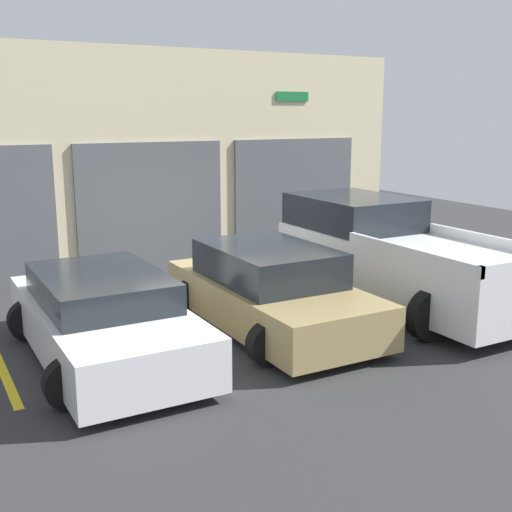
{
  "coord_description": "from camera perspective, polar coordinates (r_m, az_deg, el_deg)",
  "views": [
    {
      "loc": [
        -4.98,
        -10.44,
        3.4
      ],
      "look_at": [
        0.0,
        -1.44,
        1.1
      ],
      "focal_mm": 45.0,
      "sensor_mm": 36.0,
      "label": 1
    }
  ],
  "objects": [
    {
      "name": "parking_stripe_far_left",
      "position": [
        9.2,
        -21.37,
        -9.96
      ],
      "size": [
        0.12,
        2.2,
        0.01
      ],
      "primitive_type": "cube",
      "color": "gold",
      "rests_on": "ground"
    },
    {
      "name": "ground_plane",
      "position": [
        12.06,
        -3.32,
        -3.8
      ],
      "size": [
        28.0,
        28.0,
        0.0
      ],
      "primitive_type": "plane",
      "color": "#2D2D30"
    },
    {
      "name": "parking_stripe_left",
      "position": [
        9.85,
        -5.52,
        -7.63
      ],
      "size": [
        0.12,
        2.2,
        0.01
      ],
      "primitive_type": "cube",
      "color": "gold",
      "rests_on": "ground"
    },
    {
      "name": "shophouse_building",
      "position": [
        14.63,
        -9.11,
        8.27
      ],
      "size": [
        12.48,
        0.68,
        4.79
      ],
      "color": "beige",
      "rests_on": "ground"
    },
    {
      "name": "sedan_white",
      "position": [
        9.26,
        -13.37,
        -5.41
      ],
      "size": [
        2.23,
        4.31,
        1.23
      ],
      "color": "white",
      "rests_on": "ground"
    },
    {
      "name": "parking_stripe_right",
      "position": [
        12.86,
        17.16,
        -3.29
      ],
      "size": [
        0.12,
        2.2,
        0.01
      ],
      "primitive_type": "cube",
      "color": "gold",
      "rests_on": "ground"
    },
    {
      "name": "sedan_side",
      "position": [
        10.26,
        1.27,
        -3.1
      ],
      "size": [
        2.23,
        4.23,
        1.34
      ],
      "color": "#9E8956",
      "rests_on": "ground"
    },
    {
      "name": "parking_stripe_centre",
      "position": [
        11.13,
        7.38,
        -5.27
      ],
      "size": [
        0.12,
        2.2,
        0.01
      ],
      "primitive_type": "cube",
      "color": "gold",
      "rests_on": "ground"
    },
    {
      "name": "pickup_truck",
      "position": [
        11.94,
        11.96,
        0.02
      ],
      "size": [
        2.53,
        5.3,
        1.81
      ],
      "color": "white",
      "rests_on": "ground"
    }
  ]
}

